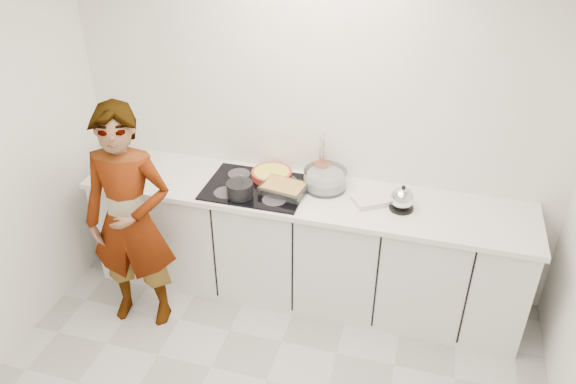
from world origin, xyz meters
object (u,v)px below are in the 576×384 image
(mixing_bowl, at_px, (325,180))
(utensil_crock, at_px, (322,171))
(baking_dish, at_px, (284,188))
(cook, at_px, (130,221))
(kettle, at_px, (402,199))
(tart_dish, at_px, (272,174))
(saucepan, at_px, (240,189))
(hob, at_px, (256,187))

(mixing_bowl, relative_size, utensil_crock, 2.31)
(baking_dish, relative_size, utensil_crock, 2.43)
(baking_dish, bearing_deg, cook, -150.85)
(kettle, bearing_deg, tart_dish, 170.90)
(utensil_crock, bearing_deg, saucepan, -141.42)
(hob, relative_size, tart_dish, 2.21)
(kettle, xyz_separation_m, utensil_crock, (-0.61, 0.24, -0.01))
(saucepan, bearing_deg, kettle, 7.93)
(hob, bearing_deg, cook, -143.00)
(tart_dish, bearing_deg, saucepan, -114.02)
(tart_dish, height_order, baking_dish, baking_dish)
(saucepan, relative_size, baking_dish, 0.71)
(saucepan, height_order, baking_dish, saucepan)
(utensil_crock, bearing_deg, hob, -150.25)
(utensil_crock, bearing_deg, kettle, -21.74)
(tart_dish, bearing_deg, baking_dish, -50.69)
(tart_dish, bearing_deg, kettle, -9.10)
(mixing_bowl, xyz_separation_m, cook, (-1.20, -0.68, -0.13))
(kettle, relative_size, cook, 0.13)
(mixing_bowl, relative_size, cook, 0.19)
(tart_dish, xyz_separation_m, mixing_bowl, (0.41, -0.02, 0.03))
(utensil_crock, relative_size, cook, 0.08)
(baking_dish, bearing_deg, kettle, 1.63)
(utensil_crock, bearing_deg, mixing_bowl, -66.23)
(kettle, distance_m, cook, 1.86)
(tart_dish, distance_m, baking_dish, 0.23)
(baking_dish, xyz_separation_m, utensil_crock, (0.21, 0.27, 0.02))
(tart_dish, bearing_deg, utensil_crock, 13.71)
(mixing_bowl, bearing_deg, hob, -164.22)
(baking_dish, relative_size, kettle, 1.61)
(tart_dish, bearing_deg, cook, -138.46)
(saucepan, height_order, cook, cook)
(hob, height_order, baking_dish, baking_dish)
(tart_dish, xyz_separation_m, utensil_crock, (0.36, 0.09, 0.03))
(baking_dish, relative_size, mixing_bowl, 1.05)
(tart_dish, bearing_deg, hob, -114.15)
(hob, relative_size, mixing_bowl, 2.20)
(tart_dish, xyz_separation_m, saucepan, (-0.14, -0.31, 0.02))
(tart_dish, height_order, mixing_bowl, mixing_bowl)
(hob, height_order, tart_dish, tart_dish)
(saucepan, distance_m, utensil_crock, 0.64)
(tart_dish, relative_size, utensil_crock, 2.31)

